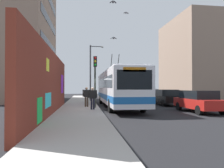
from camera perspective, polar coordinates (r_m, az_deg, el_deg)
The scene contains 14 objects.
ground_plane at distance 17.35m, azimuth -3.64°, elevation -6.90°, with size 80.00×80.00×0.00m, color black.
sidewalk_slab at distance 17.30m, azimuth -8.97°, elevation -6.66°, with size 48.00×3.20×0.15m, color #ADA8A0.
graffiti_wall at distance 13.88m, azimuth -16.47°, elevation 0.12°, with size 15.01×0.32×4.11m.
building_far_left at distance 31.14m, azimuth -23.01°, elevation 13.61°, with size 13.71×6.45×19.15m.
building_far_right at distance 38.02m, azimuth 21.08°, elevation 6.51°, with size 12.76×6.84×13.34m.
city_bus at distance 18.71m, azimuth 1.58°, elevation -0.88°, with size 12.64×2.64×5.05m.
parked_car_red at distance 16.23m, azimuth 22.86°, elevation -4.29°, with size 4.35×1.89×1.58m.
parked_car_black at distance 21.69m, azimuth 14.59°, elevation -3.45°, with size 4.59×1.91×1.58m.
parked_car_white at distance 26.58m, azimuth 10.29°, elevation -3.00°, with size 4.29×1.80×1.58m.
pedestrian_at_curb at distance 15.54m, azimuth -5.39°, elevation -3.46°, with size 0.22×0.67×1.65m.
pedestrian_midblock at distance 17.64m, azimuth -7.08°, elevation -3.11°, with size 0.22×0.67×1.67m.
traffic_light at distance 16.80m, azimuth -4.71°, elevation 3.06°, with size 0.49×0.28×4.20m.
street_lamp at distance 25.74m, azimuth -5.62°, elevation 4.20°, with size 0.44×1.72×6.91m.
flying_pigeons at distance 18.62m, azimuth 2.47°, elevation 20.21°, with size 6.16×2.47×4.06m.
Camera 1 is at (-17.21, 1.27, 1.82)m, focal length 32.96 mm.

